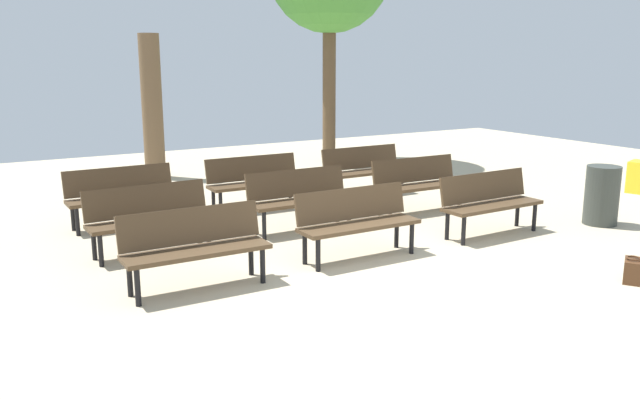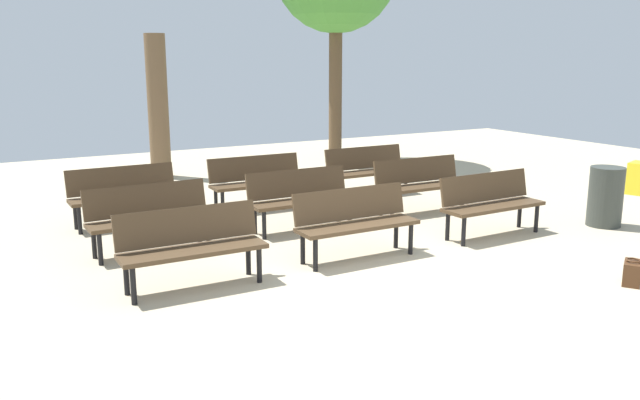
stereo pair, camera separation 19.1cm
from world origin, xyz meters
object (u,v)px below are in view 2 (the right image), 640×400
bench_r2_c1 (257,179)px  bench_r0_c2 (490,200)px  bench_r0_c1 (355,219)px  trash_bin (606,197)px  bench_r0_c0 (191,243)px  bench_r1_c2 (420,181)px  tree_0 (158,106)px  bench_r2_c0 (124,192)px  bench_r1_c1 (301,196)px  handbag (632,272)px  bench_r2_c2 (367,168)px  bench_r1_c0 (150,214)px

bench_r2_c1 → bench_r0_c2: bearing=-53.7°
bench_r0_c1 → trash_bin: size_ratio=1.80×
bench_r0_c0 → bench_r1_c2: same height
bench_r2_c1 → tree_0: size_ratio=0.55×
bench_r2_c0 → bench_r1_c2: bearing=-19.6°
bench_r1_c1 → handbag: 4.47m
bench_r0_c2 → bench_r2_c2: (-0.02, 3.13, 0.00)m
bench_r1_c2 → bench_r2_c0: same height
bench_r2_c2 → bench_r0_c0: bearing=-144.5°
tree_0 → handbag: bearing=-73.3°
bench_r1_c2 → handbag: 3.95m
bench_r1_c1 → tree_0: (-0.60, 5.22, 0.97)m
bench_r0_c0 → bench_r0_c1: same height
bench_r2_c2 → handbag: bearing=-90.5°
bench_r0_c0 → bench_r1_c0: size_ratio=0.99×
bench_r2_c0 → handbag: 6.97m
bench_r1_c1 → bench_r1_c0: bearing=-178.7°
bench_r0_c0 → tree_0: tree_0 is taller
bench_r0_c1 → bench_r1_c0: (-2.18, 1.51, 0.00)m
bench_r0_c0 → handbag: size_ratio=4.38×
bench_r2_c0 → bench_r2_c2: bearing=-0.6°
bench_r1_c0 → trash_bin: 6.61m
bench_r1_c0 → bench_r0_c1: bearing=-36.7°
bench_r1_c1 → handbag: (2.14, -3.91, -0.37)m
bench_r0_c0 → bench_r0_c2: 4.37m
bench_r0_c0 → tree_0: (1.58, 6.80, 0.97)m
tree_0 → bench_r2_c0: bearing=-113.5°
bench_r1_c0 → bench_r2_c2: (4.40, 1.58, 0.00)m
bench_r0_c0 → bench_r2_c1: (2.16, 3.10, 0.00)m
bench_r0_c2 → bench_r2_c2: same height
bench_r1_c0 → bench_r0_c0: bearing=-90.2°
bench_r2_c2 → tree_0: 4.71m
bench_r2_c2 → trash_bin: 4.05m
bench_r0_c0 → bench_r1_c0: bearing=92.4°
tree_0 → bench_r0_c0: bearing=-103.1°
bench_r0_c2 → bench_r2_c0: (-4.39, 3.13, 0.00)m
bench_r0_c1 → handbag: bearing=-47.3°
bench_r1_c0 → tree_0: 5.60m
bench_r2_c0 → bench_r2_c1: bearing=-1.1°
bench_r0_c1 → bench_r2_c0: same height
bench_r0_c0 → bench_r2_c2: bearing=36.2°
bench_r1_c0 → tree_0: (1.63, 5.27, 0.97)m
bench_r2_c1 → bench_r0_c0: bearing=-124.0°
bench_r0_c1 → bench_r1_c1: bearing=88.2°
bench_r1_c1 → bench_r2_c0: same height
bench_r1_c0 → tree_0: tree_0 is taller
bench_r0_c2 → bench_r2_c1: same height
bench_r0_c0 → bench_r2_c0: same height
bench_r0_c0 → bench_r1_c2: (4.38, 1.60, 0.00)m
trash_bin → bench_r1_c2: bearing=132.2°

